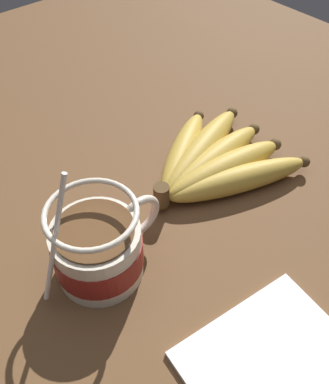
% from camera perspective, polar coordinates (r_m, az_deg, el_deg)
% --- Properties ---
extents(table, '(1.40, 1.40, 0.03)m').
position_cam_1_polar(table, '(0.52, -5.80, -9.73)').
color(table, brown).
rests_on(table, ground).
extents(coffee_mug, '(0.16, 0.10, 0.16)m').
position_cam_1_polar(coffee_mug, '(0.47, -9.03, -7.19)').
color(coffee_mug, beige).
rests_on(coffee_mug, table).
extents(banana_bunch, '(0.22, 0.20, 0.04)m').
position_cam_1_polar(banana_bunch, '(0.59, 6.50, 4.09)').
color(banana_bunch, '#4C381E').
rests_on(banana_bunch, table).
extents(napkin, '(0.17, 0.13, 0.01)m').
position_cam_1_polar(napkin, '(0.45, 13.46, -20.50)').
color(napkin, white).
rests_on(napkin, table).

